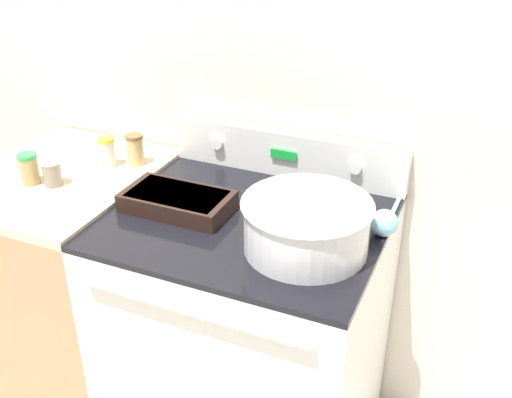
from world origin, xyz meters
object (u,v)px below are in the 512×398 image
(spice_jar_brown_cap, at_px, (135,149))
(spice_jar_green_cap, at_px, (29,169))
(spice_jar_yellow_cap, at_px, (107,152))
(spice_jar_white_cap, at_px, (52,172))
(casserole_dish, at_px, (178,200))
(mixing_bowl, at_px, (306,223))
(ladle, at_px, (385,222))

(spice_jar_brown_cap, height_order, spice_jar_green_cap, spice_jar_brown_cap)
(spice_jar_yellow_cap, height_order, spice_jar_white_cap, spice_jar_yellow_cap)
(casserole_dish, height_order, spice_jar_white_cap, spice_jar_white_cap)
(spice_jar_brown_cap, height_order, spice_jar_white_cap, spice_jar_brown_cap)
(mixing_bowl, distance_m, casserole_dish, 0.44)
(ladle, height_order, spice_jar_brown_cap, spice_jar_brown_cap)
(ladle, bearing_deg, spice_jar_brown_cap, 174.33)
(mixing_bowl, distance_m, ladle, 0.25)
(mixing_bowl, distance_m, spice_jar_brown_cap, 0.76)
(spice_jar_brown_cap, bearing_deg, ladle, -5.67)
(ladle, xyz_separation_m, spice_jar_brown_cap, (-0.89, 0.09, 0.03))
(mixing_bowl, height_order, spice_jar_white_cap, mixing_bowl)
(spice_jar_brown_cap, distance_m, spice_jar_yellow_cap, 0.09)
(mixing_bowl, xyz_separation_m, ladle, (0.18, 0.17, -0.05))
(spice_jar_yellow_cap, bearing_deg, mixing_bowl, -14.60)
(casserole_dish, bearing_deg, spice_jar_yellow_cap, 157.00)
(spice_jar_white_cap, bearing_deg, spice_jar_brown_cap, 57.37)
(casserole_dish, xyz_separation_m, spice_jar_brown_cap, (-0.28, 0.21, 0.04))
(ladle, xyz_separation_m, spice_jar_yellow_cap, (-0.97, 0.04, 0.03))
(mixing_bowl, height_order, casserole_dish, mixing_bowl)
(casserole_dish, height_order, spice_jar_yellow_cap, spice_jar_yellow_cap)
(spice_jar_brown_cap, xyz_separation_m, spice_jar_white_cap, (-0.16, -0.24, -0.01))
(spice_jar_white_cap, distance_m, spice_jar_green_cap, 0.08)
(mixing_bowl, relative_size, spice_jar_green_cap, 3.45)
(casserole_dish, xyz_separation_m, spice_jar_green_cap, (-0.52, -0.06, 0.03))
(spice_jar_yellow_cap, xyz_separation_m, spice_jar_white_cap, (-0.08, -0.19, -0.01))
(spice_jar_brown_cap, height_order, spice_jar_yellow_cap, spice_jar_brown_cap)
(casserole_dish, distance_m, spice_jar_yellow_cap, 0.40)
(spice_jar_white_cap, bearing_deg, spice_jar_green_cap, -166.90)
(spice_jar_brown_cap, bearing_deg, spice_jar_yellow_cap, -147.04)
(casserole_dish, relative_size, spice_jar_yellow_cap, 3.17)
(ladle, relative_size, spice_jar_brown_cap, 2.77)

